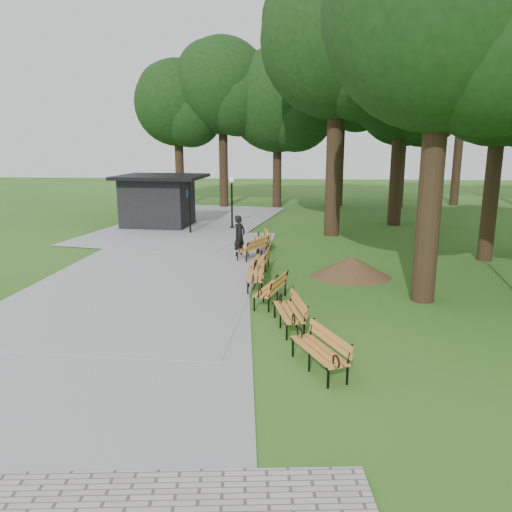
# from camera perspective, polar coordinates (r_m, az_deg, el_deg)

# --- Properties ---
(ground) EXTENTS (100.00, 100.00, 0.00)m
(ground) POSITION_cam_1_polar(r_m,az_deg,el_deg) (16.13, -0.15, -4.47)
(ground) COLOR #2A5D1A
(ground) RESTS_ON ground
(path) EXTENTS (12.00, 38.00, 0.06)m
(path) POSITION_cam_1_polar(r_m,az_deg,el_deg) (19.67, -11.12, -1.42)
(path) COLOR #98989B
(path) RESTS_ON ground
(person) EXTENTS (0.69, 0.77, 1.76)m
(person) POSITION_cam_1_polar(r_m,az_deg,el_deg) (21.28, -1.89, 2.26)
(person) COLOR black
(person) RESTS_ON ground
(kiosk) EXTENTS (4.95, 4.38, 2.94)m
(kiosk) POSITION_cam_1_polar(r_m,az_deg,el_deg) (29.44, -11.07, 6.17)
(kiosk) COLOR black
(kiosk) RESTS_ON ground
(lamp_post) EXTENTS (0.32, 0.32, 2.86)m
(lamp_post) POSITION_cam_1_polar(r_m,az_deg,el_deg) (28.07, -2.76, 7.33)
(lamp_post) COLOR black
(lamp_post) RESTS_ON ground
(dirt_mound) EXTENTS (2.43, 2.43, 0.76)m
(dirt_mound) POSITION_cam_1_polar(r_m,az_deg,el_deg) (18.51, 10.74, -1.18)
(dirt_mound) COLOR #47301C
(dirt_mound) RESTS_ON ground
(bench_0) EXTENTS (1.40, 1.99, 0.88)m
(bench_0) POSITION_cam_1_polar(r_m,az_deg,el_deg) (11.04, 7.11, -10.60)
(bench_0) COLOR orange
(bench_0) RESTS_ON ground
(bench_1) EXTENTS (1.05, 1.99, 0.88)m
(bench_1) POSITION_cam_1_polar(r_m,az_deg,el_deg) (13.29, 3.72, -6.36)
(bench_1) COLOR orange
(bench_1) RESTS_ON ground
(bench_2) EXTENTS (1.13, 2.00, 0.88)m
(bench_2) POSITION_cam_1_polar(r_m,az_deg,el_deg) (15.24, 1.65, -3.79)
(bench_2) COLOR orange
(bench_2) RESTS_ON ground
(bench_3) EXTENTS (0.75, 1.93, 0.88)m
(bench_3) POSITION_cam_1_polar(r_m,az_deg,el_deg) (16.80, -0.08, -2.19)
(bench_3) COLOR orange
(bench_3) RESTS_ON ground
(bench_4) EXTENTS (0.74, 1.93, 0.88)m
(bench_4) POSITION_cam_1_polar(r_m,az_deg,el_deg) (18.80, 0.47, -0.55)
(bench_4) COLOR orange
(bench_4) RESTS_ON ground
(bench_5) EXTENTS (1.43, 1.98, 0.88)m
(bench_5) POSITION_cam_1_polar(r_m,az_deg,el_deg) (21.03, -0.40, 0.91)
(bench_5) COLOR orange
(bench_5) RESTS_ON ground
(bench_6) EXTENTS (0.97, 1.98, 0.88)m
(bench_6) POSITION_cam_1_polar(r_m,az_deg,el_deg) (22.76, 0.65, 1.84)
(bench_6) COLOR orange
(bench_6) RESTS_ON ground
(lawn_tree_0) EXTENTS (6.74, 6.74, 11.76)m
(lawn_tree_0) POSITION_cam_1_polar(r_m,az_deg,el_deg) (16.11, 20.60, 24.74)
(lawn_tree_0) COLOR black
(lawn_tree_0) RESTS_ON ground
(lawn_tree_1) EXTENTS (6.19, 6.19, 10.75)m
(lawn_tree_1) POSITION_cam_1_polar(r_m,az_deg,el_deg) (22.51, 26.34, 18.80)
(lawn_tree_1) COLOR black
(lawn_tree_1) RESTS_ON ground
(lawn_tree_2) EXTENTS (7.53, 7.53, 13.35)m
(lawn_tree_2) POSITION_cam_1_polar(r_m,az_deg,el_deg) (26.61, 9.27, 22.95)
(lawn_tree_2) COLOR black
(lawn_tree_2) RESTS_ON ground
(lawn_tree_4) EXTENTS (6.42, 6.42, 11.28)m
(lawn_tree_4) POSITION_cam_1_polar(r_m,az_deg,el_deg) (30.39, 16.26, 18.46)
(lawn_tree_4) COLOR black
(lawn_tree_4) RESTS_ON ground
(tree_backdrop) EXTENTS (35.89, 9.80, 16.60)m
(tree_backdrop) POSITION_cam_1_polar(r_m,az_deg,el_deg) (38.82, 13.49, 17.76)
(tree_backdrop) COLOR black
(tree_backdrop) RESTS_ON ground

